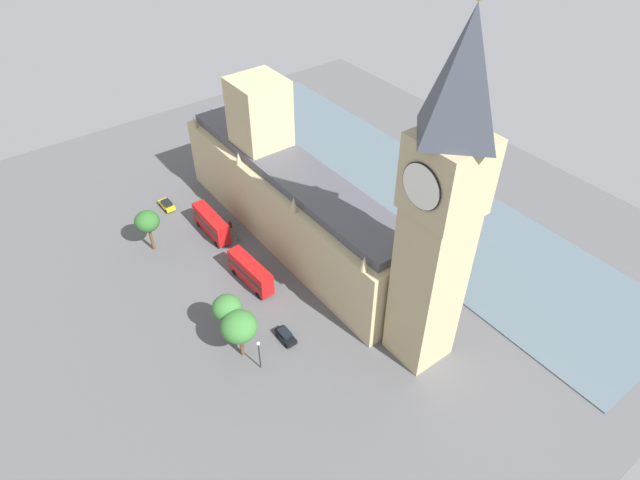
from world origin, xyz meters
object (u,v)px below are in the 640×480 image
Objects in this scene: car_yellow_cab_near_tower at (167,205)px; pedestrian_corner at (238,238)px; plane_tree_opposite_hall at (227,308)px; car_black_midblock at (285,336)px; plane_tree_under_trees at (147,222)px; clock_tower at (441,209)px; double_decker_bus_by_river_gate at (250,272)px; street_lamp_slot_10 at (259,350)px; plane_tree_kerbside at (239,327)px; double_decker_bus_far_end at (211,223)px; pedestrian_trailing at (217,216)px; pedestrian_leading at (231,224)px; parliament_building at (289,195)px.

pedestrian_corner is at bearing -71.43° from car_yellow_cab_near_tower.
plane_tree_opposite_hall is (13.01, 20.18, 6.33)m from pedestrian_corner.
plane_tree_under_trees is (7.70, -33.07, 5.66)m from car_black_midblock.
double_decker_bus_by_river_gate is (12.98, -27.87, -24.55)m from clock_tower.
double_decker_bus_by_river_gate is at bearing -117.06° from street_lamp_slot_10.
plane_tree_kerbside reaches higher than car_yellow_cab_near_tower.
plane_tree_kerbside reaches higher than double_decker_bus_far_end.
clock_tower is at bearing -75.88° from car_yellow_cab_near_tower.
pedestrian_trailing is at bearing -79.40° from clock_tower.
plane_tree_opposite_hall is (22.09, -18.96, -20.12)m from clock_tower.
car_black_midblock is 10.56m from plane_tree_opposite_hall.
plane_tree_opposite_hall reaches higher than pedestrian_leading.
street_lamp_slot_10 is at bearing -28.22° from clock_tower.
pedestrian_corner is at bearing -113.95° from street_lamp_slot_10.
plane_tree_kerbside is (13.20, 23.90, 5.63)m from pedestrian_corner.
parliament_building reaches higher than car_black_midblock.
car_yellow_cab_near_tower is 0.40× the size of double_decker_bus_by_river_gate.
car_black_midblock is 30.90m from pedestrian_leading.
double_decker_bus_by_river_gate is 13.49m from plane_tree_opposite_hall.
double_decker_bus_by_river_gate is 1.81× the size of street_lamp_slot_10.
plane_tree_under_trees reaches higher than pedestrian_leading.
double_decker_bus_far_end is 1.80× the size of street_lamp_slot_10.
car_yellow_cab_near_tower is at bearing -74.83° from clock_tower.
clock_tower reaches higher than pedestrian_trailing.
clock_tower is at bearing 151.78° from street_lamp_slot_10.
car_yellow_cab_near_tower is at bearing 105.28° from pedestrian_leading.
parliament_building is 13.70× the size of car_yellow_cab_near_tower.
pedestrian_trailing is 8.79m from pedestrian_corner.
parliament_building is 1.11× the size of clock_tower.
double_decker_bus_by_river_gate is at bearing -151.35° from pedestrian_corner.
plane_tree_under_trees is at bearing -25.77° from parliament_building.
double_decker_bus_by_river_gate is 16.70m from pedestrian_leading.
double_decker_bus_far_end is at bearing -74.83° from clock_tower.
double_decker_bus_far_end is 2.57× the size of car_black_midblock.
pedestrian_corner is 24.83m from plane_tree_opposite_hall.
double_decker_bus_by_river_gate is 16.12m from plane_tree_kerbside.
pedestrian_leading is 4.70m from pedestrian_corner.
plane_tree_under_trees reaches higher than car_black_midblock.
double_decker_bus_far_end is 30.87m from plane_tree_kerbside.
double_decker_bus_by_river_gate is at bearing 28.91° from parliament_building.
car_yellow_cab_near_tower is at bearing -88.94° from car_black_midblock.
clock_tower reaches higher than plane_tree_opposite_hall.
clock_tower is 39.35m from double_decker_bus_by_river_gate.
double_decker_bus_by_river_gate is 2.60× the size of car_black_midblock.
car_yellow_cab_near_tower is 14.04m from plane_tree_under_trees.
plane_tree_kerbside is at bearing -129.84° from pedestrian_leading.
double_decker_bus_by_river_gate is 6.47× the size of pedestrian_corner.
parliament_building is 34.64× the size of pedestrian_leading.
pedestrian_leading is 0.19× the size of plane_tree_opposite_hall.
pedestrian_leading is 0.19× the size of plane_tree_kerbside.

